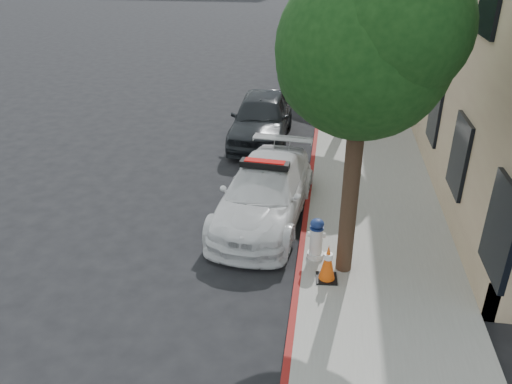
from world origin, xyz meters
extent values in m
plane|color=black|center=(0.00, 0.00, 0.00)|extent=(120.00, 120.00, 0.00)
cube|color=gray|center=(3.60, 10.00, 0.07)|extent=(3.20, 50.00, 0.15)
cube|color=maroon|center=(2.06, 10.00, 0.07)|extent=(0.12, 50.00, 0.15)
cylinder|color=black|center=(2.90, -2.00, 1.80)|extent=(0.30, 0.30, 3.30)
sphere|color=black|center=(2.90, -2.00, 4.25)|extent=(2.80, 2.80, 2.80)
sphere|color=black|center=(3.30, -2.30, 4.65)|extent=(2.24, 2.24, 2.24)
sphere|color=black|center=(2.55, -1.70, 3.95)|extent=(2.10, 2.10, 2.10)
cylinder|color=black|center=(2.90, 6.00, 1.74)|extent=(0.30, 0.30, 3.19)
sphere|color=black|center=(2.90, 6.00, 4.14)|extent=(2.60, 2.60, 2.60)
sphere|color=black|center=(2.55, 6.30, 3.84)|extent=(1.95, 1.95, 1.95)
cylinder|color=black|center=(2.90, 14.00, 1.86)|extent=(0.30, 0.30, 3.41)
imported|color=white|center=(1.10, -0.05, 0.65)|extent=(2.21, 4.62, 1.30)
cube|color=black|center=(1.10, -0.05, 1.36)|extent=(1.12, 0.38, 0.14)
cube|color=#A50A07|center=(1.10, -0.05, 1.42)|extent=(0.92, 0.30, 0.06)
imported|color=black|center=(0.32, 5.00, 0.76)|extent=(1.89, 4.49, 1.52)
imported|color=#141733|center=(1.20, 13.00, 0.66)|extent=(1.58, 4.07, 1.32)
cylinder|color=silver|center=(2.35, -1.71, 0.20)|extent=(0.33, 0.33, 0.10)
cylinder|color=silver|center=(2.35, -1.71, 0.54)|extent=(0.25, 0.25, 0.57)
ellipsoid|color=navy|center=(2.35, -1.71, 0.92)|extent=(0.27, 0.27, 0.19)
cylinder|color=silver|center=(2.35, -1.71, 0.67)|extent=(0.35, 0.11, 0.10)
cylinder|color=silver|center=(2.35, -1.71, 0.67)|extent=(0.11, 0.19, 0.10)
cube|color=black|center=(2.59, -2.41, 0.17)|extent=(0.42, 0.42, 0.03)
cone|color=#E7500C|center=(2.59, -2.41, 0.54)|extent=(0.30, 0.30, 0.71)
cylinder|color=white|center=(2.59, -2.41, 0.66)|extent=(0.16, 0.16, 0.11)
camera|label=1|loc=(2.43, -10.07, 5.79)|focal=35.00mm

